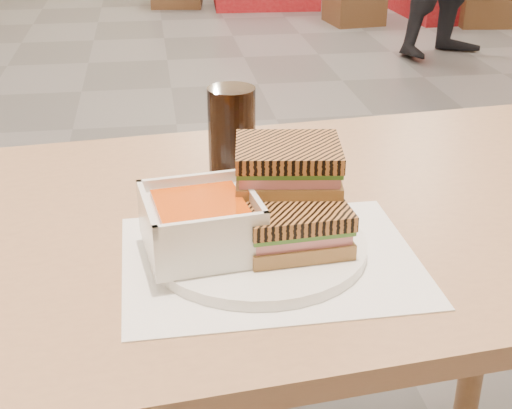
{
  "coord_description": "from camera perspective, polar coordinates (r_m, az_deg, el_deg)",
  "views": [
    {
      "loc": [
        -0.1,
        -2.77,
        1.2
      ],
      "look_at": [
        0.01,
        -2.0,
        0.82
      ],
      "focal_mm": 50.79,
      "sensor_mm": 36.0,
      "label": 1
    }
  ],
  "objects": [
    {
      "name": "plate",
      "position": [
        0.9,
        0.14,
        -3.28
      ],
      "size": [
        0.27,
        0.27,
        0.01
      ],
      "color": "white",
      "rests_on": "tray_liner"
    },
    {
      "name": "tray_liner",
      "position": [
        0.88,
        1.15,
        -4.4
      ],
      "size": [
        0.36,
        0.28,
        0.0
      ],
      "color": "white",
      "rests_on": "main_table"
    },
    {
      "name": "cola_glass",
      "position": [
        1.06,
        -1.91,
        5.32
      ],
      "size": [
        0.07,
        0.07,
        0.15
      ],
      "color": "black",
      "rests_on": "main_table"
    },
    {
      "name": "panini_upper",
      "position": [
        0.91,
        2.53,
        3.06
      ],
      "size": [
        0.14,
        0.12,
        0.06
      ],
      "color": "#A37A49",
      "rests_on": "panini_lower"
    },
    {
      "name": "panini_lower",
      "position": [
        0.87,
        3.04,
        -1.6
      ],
      "size": [
        0.13,
        0.11,
        0.06
      ],
      "color": "#A37A49",
      "rests_on": "plate"
    },
    {
      "name": "soup_bowl",
      "position": [
        0.87,
        -4.36,
        -1.64
      ],
      "size": [
        0.15,
        0.15,
        0.07
      ],
      "color": "white",
      "rests_on": "plate"
    },
    {
      "name": "main_table",
      "position": [
        1.06,
        1.79,
        -6.12
      ],
      "size": [
        1.26,
        0.82,
        0.75
      ],
      "color": "#A0764E",
      "rests_on": "ground"
    }
  ]
}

